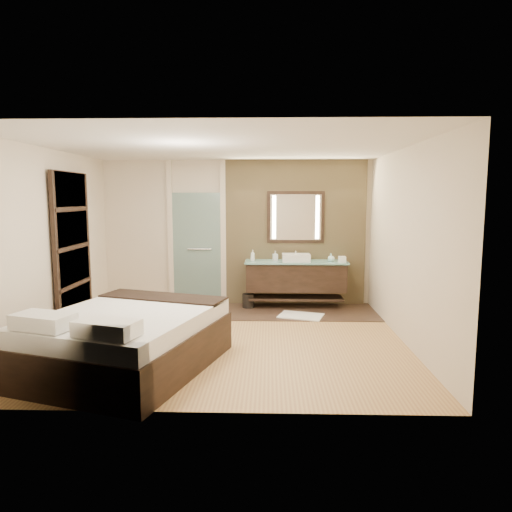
{
  "coord_description": "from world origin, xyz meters",
  "views": [
    {
      "loc": [
        0.62,
        -6.31,
        2.02
      ],
      "look_at": [
        0.41,
        0.6,
        1.12
      ],
      "focal_mm": 32.0,
      "sensor_mm": 36.0,
      "label": 1
    }
  ],
  "objects_px": {
    "bed": "(127,340)",
    "mirror_unit": "(296,217)",
    "waste_bin": "(248,301)",
    "vanity": "(296,276)"
  },
  "relations": [
    {
      "from": "mirror_unit",
      "to": "bed",
      "type": "height_order",
      "value": "mirror_unit"
    },
    {
      "from": "mirror_unit",
      "to": "waste_bin",
      "type": "xyz_separation_m",
      "value": [
        -0.87,
        -0.31,
        -1.52
      ]
    },
    {
      "from": "bed",
      "to": "waste_bin",
      "type": "relative_size",
      "value": 9.89
    },
    {
      "from": "bed",
      "to": "waste_bin",
      "type": "xyz_separation_m",
      "value": [
        1.29,
        3.01,
        -0.22
      ]
    },
    {
      "from": "vanity",
      "to": "waste_bin",
      "type": "relative_size",
      "value": 7.0
    },
    {
      "from": "waste_bin",
      "to": "mirror_unit",
      "type": "bearing_deg",
      "value": 19.43
    },
    {
      "from": "waste_bin",
      "to": "vanity",
      "type": "bearing_deg",
      "value": 4.48
    },
    {
      "from": "bed",
      "to": "waste_bin",
      "type": "distance_m",
      "value": 3.28
    },
    {
      "from": "bed",
      "to": "mirror_unit",
      "type": "bearing_deg",
      "value": 73.98
    },
    {
      "from": "vanity",
      "to": "mirror_unit",
      "type": "relative_size",
      "value": 1.75
    }
  ]
}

